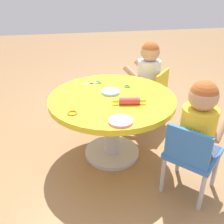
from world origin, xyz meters
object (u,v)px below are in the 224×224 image
Objects in this scene: craft_table at (112,111)px; craft_scissors at (95,83)px; child_chair_left at (191,155)px; child_chair_right at (151,93)px; rolling_pin at (130,101)px; seated_child_left at (199,121)px; seated_child_right at (148,70)px.

craft_table is 6.55× the size of craft_scissors.
child_chair_left is 1.00× the size of child_chair_right.
child_chair_left is (-0.49, -0.41, -0.09)m from craft_table.
craft_table is 0.22m from rolling_pin.
rolling_pin is at bearing 42.40° from child_chair_left.
craft_scissors is at bearing 17.55° from craft_table.
craft_table is 0.65m from child_chair_right.
seated_child_left is at bearing -136.59° from craft_table.
rolling_pin is (-0.15, -0.09, 0.14)m from craft_table.
craft_scissors is at bearing 23.30° from rolling_pin.
child_chair_left is 1.05× the size of seated_child_left.
seated_child_right is (0.03, 0.03, 0.23)m from child_chair_right.
rolling_pin is (0.35, 0.32, 0.24)m from child_chair_left.
seated_child_left is 1.00× the size of seated_child_right.
seated_child_left is (0.03, -0.03, 0.23)m from child_chair_left.
child_chair_left is at bearing 132.95° from seated_child_left.
seated_child_right reaches higher than rolling_pin.
craft_scissors is (0.75, 0.53, -0.01)m from seated_child_left.
rolling_pin is (-0.60, 0.36, 0.24)m from child_chair_right.
craft_table is at bearing 138.43° from seated_child_right.
rolling_pin is 1.63× the size of craft_scissors.
child_chair_right reaches higher than craft_scissors.
rolling_pin reaches higher than child_chair_right.
craft_scissors is at bearing 107.95° from child_chair_right.
child_chair_right is (0.46, -0.46, -0.09)m from craft_table.
craft_scissors is (-0.20, 0.52, -0.01)m from seated_child_right.
seated_child_left is at bearing -132.76° from rolling_pin.
craft_table is 1.73× the size of child_chair_right.
craft_scissors is (-0.18, 0.55, 0.21)m from child_chair_right.
craft_table is 4.02× the size of rolling_pin.
seated_child_right is at bearing -68.48° from craft_scissors.
rolling_pin is (-0.63, 0.33, 0.01)m from seated_child_right.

